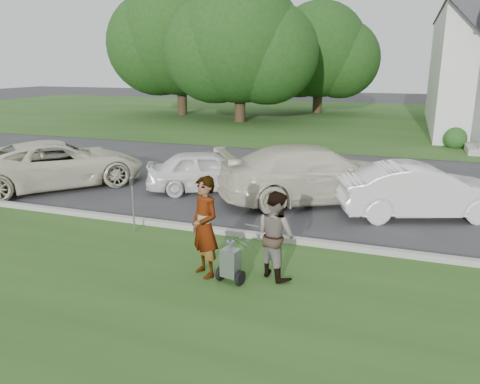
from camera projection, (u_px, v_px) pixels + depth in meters
The scene contains 15 objects.
ground at pixel (247, 247), 10.63m from camera, with size 120.00×120.00×0.00m, color #333335.
grass_strip at pixel (190, 310), 7.90m from camera, with size 80.00×7.00×0.01m, color #2B4E1B.
church_lawn at pixel (362, 118), 35.14m from camera, with size 80.00×30.00×0.01m, color #2B4E1B.
curb at pixel (254, 235), 11.10m from camera, with size 80.00×0.18×0.15m, color #9E9E93.
tree_left at pixel (240, 47), 31.82m from camera, with size 10.63×8.40×9.71m.
tree_far at pixel (180, 41), 36.33m from camera, with size 11.64×9.20×10.73m.
tree_back at pixel (319, 54), 37.89m from camera, with size 9.61×7.60×8.89m.
striping_cart at pixel (231, 263), 8.78m from camera, with size 0.59×1.04×0.92m.
person_left at pixel (205, 228), 8.94m from camera, with size 0.72×0.47×1.98m, color #999999.
person_right at pixel (276, 235), 8.91m from camera, with size 0.83×0.65×1.71m, color #999999.
parking_meter_near at pixel (133, 198), 11.33m from camera, with size 0.10×0.09×1.39m.
car_a at pixel (58, 164), 15.63m from camera, with size 2.58×5.59×1.55m, color beige.
car_b at pixel (207, 171), 15.13m from camera, with size 1.57×3.91×1.33m, color white.
car_c at pixel (314, 173), 13.99m from camera, with size 2.35×5.77×1.68m, color beige.
car_d at pixel (421, 191), 12.54m from camera, with size 1.53×4.38×1.44m, color silver.
Camera 1 is at (3.18, -9.39, 4.03)m, focal length 35.00 mm.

